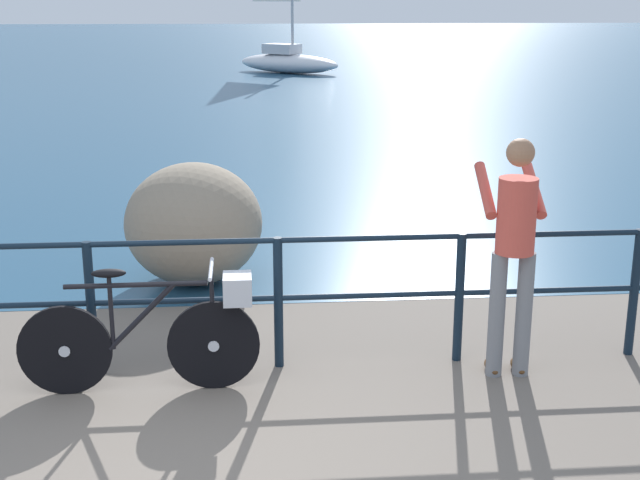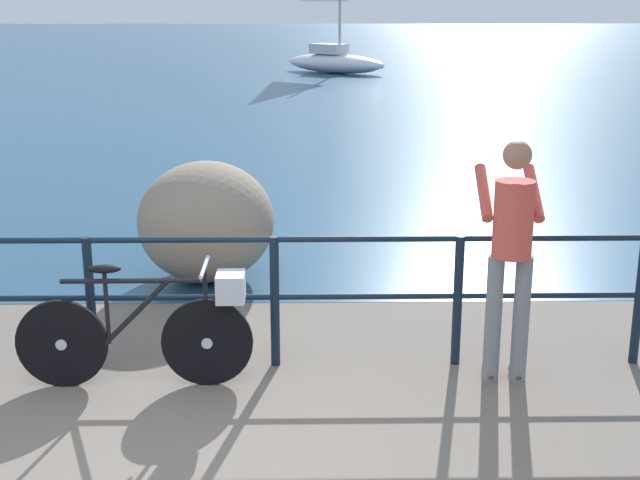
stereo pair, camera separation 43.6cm
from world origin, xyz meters
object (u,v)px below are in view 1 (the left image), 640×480
Objects in this scene: breakwater_boulder_main at (194,223)px; sailboat at (287,54)px; bicycle at (160,329)px; person_at_railing at (514,246)px.

sailboat is at bearing 85.18° from breakwater_boulder_main.
breakwater_boulder_main reaches higher than bicycle.
sailboat is (-0.37, 26.97, -0.28)m from person_at_railing.
sailboat is at bearing 3.94° from person_at_railing.
person_at_railing reaches higher than breakwater_boulder_main.
bicycle is 0.96× the size of person_at_railing.
sailboat reaches higher than bicycle.
person_at_railing is 0.29× the size of sailboat.
breakwater_boulder_main is 24.64m from sailboat.
bicycle is 2.49m from breakwater_boulder_main.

